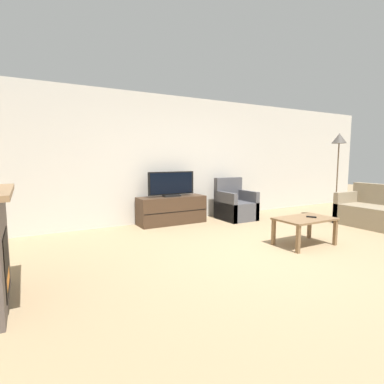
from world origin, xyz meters
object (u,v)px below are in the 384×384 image
(tv_stand, at_px, (172,210))
(floor_lamp, at_px, (339,145))
(armchair, at_px, (235,206))
(tv, at_px, (171,185))
(coffee_table, at_px, (305,222))
(remote, at_px, (311,217))

(tv_stand, relative_size, floor_lamp, 0.74)
(armchair, bearing_deg, floor_lamp, -28.28)
(armchair, xyz_separation_m, floor_lamp, (2.02, -1.09, 1.36))
(tv, distance_m, coffee_table, 2.75)
(tv_stand, bearing_deg, floor_lamp, -21.59)
(tv, bearing_deg, floor_lamp, -21.56)
(coffee_table, bearing_deg, remote, -14.58)
(coffee_table, bearing_deg, armchair, 82.43)
(remote, height_order, floor_lamp, floor_lamp)
(tv, bearing_deg, armchair, -11.05)
(armchair, bearing_deg, coffee_table, -97.57)
(armchair, distance_m, floor_lamp, 2.67)
(armchair, height_order, remote, armchair)
(remote, bearing_deg, floor_lamp, -5.85)
(tv, bearing_deg, coffee_table, -64.81)
(tv, xyz_separation_m, floor_lamp, (3.46, -1.37, 0.84))
(remote, distance_m, floor_lamp, 2.74)
(armchair, xyz_separation_m, remote, (-0.18, -2.20, 0.15))
(armchair, bearing_deg, tv, 168.95)
(armchair, height_order, coffee_table, armchair)
(floor_lamp, bearing_deg, tv, 158.44)
(tv_stand, relative_size, tv, 1.38)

